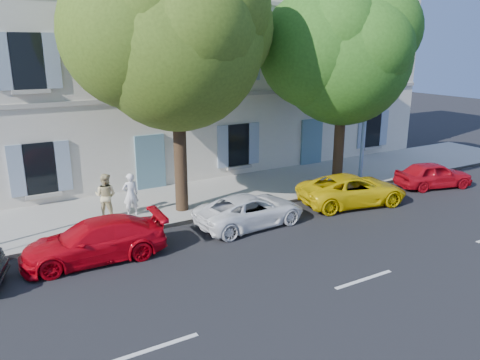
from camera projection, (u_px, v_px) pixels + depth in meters
ground at (280, 231)px, 16.06m from camera, size 90.00×90.00×0.00m
sidewalk at (220, 195)px, 19.73m from camera, size 36.00×4.50×0.15m
kerb at (246, 210)px, 17.93m from camera, size 36.00×0.16×0.16m
building at (163, 49)px, 22.88m from camera, size 28.00×7.00×12.00m
car_red_coupe at (94, 241)px, 13.77m from camera, size 4.27×1.91×1.22m
car_white_coupe at (250, 210)px, 16.46m from camera, size 4.11×2.08×1.11m
car_yellow_supercar at (352, 190)px, 18.64m from camera, size 4.68×2.80×1.22m
car_red_hatchback at (433, 175)px, 20.91m from camera, size 3.68×2.23×1.17m
tree_left at (176, 44)px, 16.10m from camera, size 6.07×6.07×9.40m
tree_right at (344, 58)px, 19.35m from camera, size 5.55×5.55×8.55m
street_lamp at (371, 72)px, 19.77m from camera, size 0.28×1.84×8.68m
pedestrian_a at (131, 194)px, 16.94m from camera, size 0.58×0.39×1.59m
pedestrian_b at (106, 196)px, 16.72m from camera, size 1.01×0.99×1.64m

